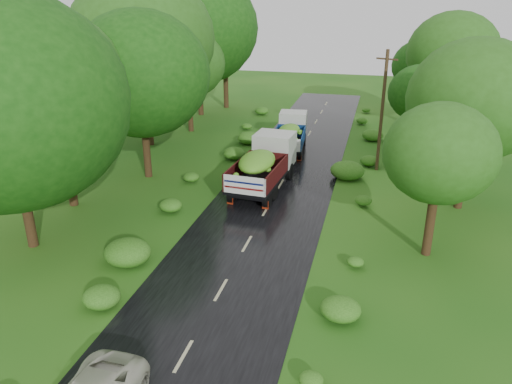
% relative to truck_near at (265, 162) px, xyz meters
% --- Properties ---
extents(ground, '(120.00, 120.00, 0.00)m').
position_rel_truck_near_xyz_m(ground, '(0.84, -15.24, -1.61)').
color(ground, '#154E10').
rests_on(ground, ground).
extents(road, '(6.50, 80.00, 0.02)m').
position_rel_truck_near_xyz_m(road, '(0.84, -10.24, -1.60)').
color(road, black).
rests_on(road, ground).
extents(road_lines, '(0.12, 69.60, 0.00)m').
position_rel_truck_near_xyz_m(road_lines, '(0.84, -9.24, -1.59)').
color(road_lines, '#BFB78C').
rests_on(road_lines, road).
extents(truck_near, '(2.89, 6.95, 2.85)m').
position_rel_truck_near_xyz_m(truck_near, '(0.00, 0.00, 0.00)').
color(truck_near, black).
rests_on(truck_near, ground).
extents(truck_far, '(2.53, 6.00, 2.46)m').
position_rel_truck_near_xyz_m(truck_far, '(0.11, 7.95, -0.22)').
color(truck_far, black).
rests_on(truck_far, ground).
extents(utility_pole, '(1.30, 0.58, 7.77)m').
position_rel_truck_near_xyz_m(utility_pole, '(6.49, 4.94, 2.39)').
color(utility_pole, '#382616').
rests_on(utility_pole, ground).
extents(trees_left, '(7.26, 34.35, 9.97)m').
position_rel_truck_near_xyz_m(trees_left, '(-9.40, 5.24, 5.48)').
color(trees_left, black).
rests_on(trees_left, ground).
extents(trees_right, '(5.85, 29.17, 8.29)m').
position_rel_truck_near_xyz_m(trees_right, '(10.24, 7.23, 3.92)').
color(trees_right, black).
rests_on(trees_right, ground).
extents(shrubs, '(11.90, 44.00, 0.70)m').
position_rel_truck_near_xyz_m(shrubs, '(0.84, -1.24, -1.26)').
color(shrubs, '#265915').
rests_on(shrubs, ground).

